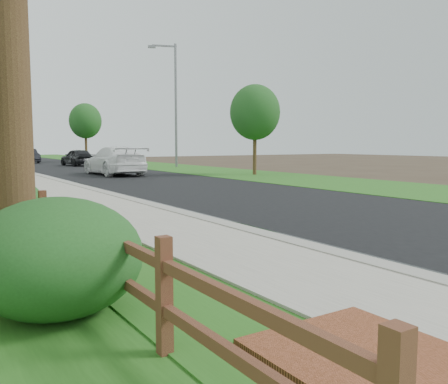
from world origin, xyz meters
TOP-DOWN VIEW (x-y plane):
  - ground at (0.00, 0.00)m, footprint 120.00×120.00m
  - road at (4.60, 35.00)m, footprint 8.00×90.00m
  - curb at (0.40, 35.00)m, footprint 0.40×90.00m
  - wet_gutter at (0.75, 35.00)m, footprint 0.50×90.00m
  - verge_far at (11.50, 35.00)m, footprint 6.00×90.00m
  - brick_patch at (-2.20, -1.00)m, footprint 1.60×2.40m
  - ranch_fence at (-3.60, 6.40)m, footprint 0.12×16.92m
  - white_suv at (4.55, 24.26)m, footprint 2.40×5.86m
  - dark_car_mid at (5.96, 37.26)m, footprint 2.11×4.36m
  - dark_car_far at (3.57, 45.57)m, footprint 1.55×4.17m
  - streetlight at (11.83, 30.76)m, footprint 2.17×0.87m
  - boulder at (-3.90, 3.41)m, footprint 1.36×1.20m
  - shrub_b at (-4.14, 1.98)m, footprint 2.10×2.10m
  - tree_near_right at (11.61, 19.65)m, footprint 3.00×3.00m
  - tree_far_right at (9.00, 44.87)m, footprint 3.22×3.22m

SIDE VIEW (x-z plane):
  - ground at x=0.00m, z-range 0.00..0.00m
  - road at x=4.60m, z-range 0.00..0.02m
  - verge_far at x=11.50m, z-range 0.00..0.04m
  - wet_gutter at x=0.75m, z-range 0.02..0.02m
  - brick_patch at x=-2.20m, z-range 0.00..0.11m
  - curb at x=0.40m, z-range 0.00..0.12m
  - boulder at x=-3.90m, z-range 0.00..0.75m
  - ranch_fence at x=-3.60m, z-range 0.07..1.17m
  - shrub_b at x=-4.14m, z-range 0.00..1.32m
  - dark_car_far at x=3.57m, z-range 0.02..1.38m
  - dark_car_mid at x=5.96m, z-range 0.02..1.45m
  - white_suv at x=4.55m, z-range 0.02..1.72m
  - tree_near_right at x=11.61m, z-range 1.04..6.43m
  - tree_far_right at x=9.00m, z-range 1.18..7.12m
  - streetlight at x=11.83m, z-range 0.64..10.30m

